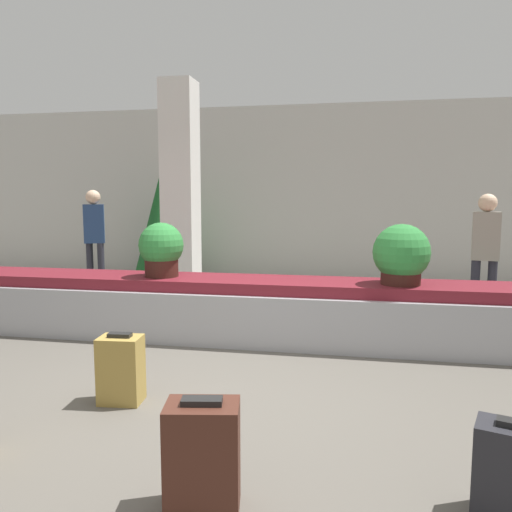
{
  "coord_description": "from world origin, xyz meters",
  "views": [
    {
      "loc": [
        1.0,
        -3.56,
        1.55
      ],
      "look_at": [
        0.0,
        1.68,
        0.92
      ],
      "focal_mm": 35.0,
      "sensor_mm": 36.0,
      "label": 1
    }
  ],
  "objects": [
    {
      "name": "ground_plane",
      "position": [
        0.0,
        0.0,
        0.0
      ],
      "size": [
        18.0,
        18.0,
        0.0
      ],
      "primitive_type": "plane",
      "color": "#59544C"
    },
    {
      "name": "back_wall",
      "position": [
        0.0,
        5.63,
        1.6
      ],
      "size": [
        18.0,
        0.06,
        3.2
      ],
      "color": "beige",
      "rests_on": "ground_plane"
    },
    {
      "name": "carousel",
      "position": [
        0.0,
        1.68,
        0.32
      ],
      "size": [
        8.24,
        0.86,
        0.67
      ],
      "color": "#9E9EA3",
      "rests_on": "ground_plane"
    },
    {
      "name": "pillar",
      "position": [
        -1.45,
        3.41,
        1.6
      ],
      "size": [
        0.47,
        0.47,
        3.2
      ],
      "color": "silver",
      "rests_on": "ground_plane"
    },
    {
      "name": "suitcase_0",
      "position": [
        -0.68,
        -0.18,
        0.26
      ],
      "size": [
        0.33,
        0.25,
        0.54
      ],
      "rotation": [
        0.0,
        0.0,
        0.08
      ],
      "color": "#A3843D",
      "rests_on": "ground_plane"
    },
    {
      "name": "suitcase_1",
      "position": [
        0.3,
        -1.32,
        0.28
      ],
      "size": [
        0.4,
        0.3,
        0.58
      ],
      "rotation": [
        0.0,
        0.0,
        0.17
      ],
      "color": "#472319",
      "rests_on": "ground_plane"
    },
    {
      "name": "potted_plant_0",
      "position": [
        1.51,
        1.63,
        0.96
      ],
      "size": [
        0.57,
        0.57,
        0.61
      ],
      "color": "#381914",
      "rests_on": "carousel"
    },
    {
      "name": "potted_plant_1",
      "position": [
        -1.07,
        1.65,
        0.97
      ],
      "size": [
        0.5,
        0.5,
        0.6
      ],
      "color": "#381914",
      "rests_on": "carousel"
    },
    {
      "name": "traveler_0",
      "position": [
        2.66,
        3.06,
        0.94
      ],
      "size": [
        0.35,
        0.24,
        1.59
      ],
      "rotation": [
        0.0,
        0.0,
        2.95
      ],
      "color": "#282833",
      "rests_on": "ground_plane"
    },
    {
      "name": "traveler_1",
      "position": [
        -3.13,
        3.95,
        0.99
      ],
      "size": [
        0.37,
        0.3,
        1.66
      ],
      "rotation": [
        0.0,
        0.0,
        -2.7
      ],
      "color": "#282833",
      "rests_on": "ground_plane"
    },
    {
      "name": "decorated_tree",
      "position": [
        -2.25,
        4.74,
        1.11
      ],
      "size": [
        1.01,
        1.01,
        2.05
      ],
      "color": "#4C331E",
      "rests_on": "ground_plane"
    }
  ]
}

